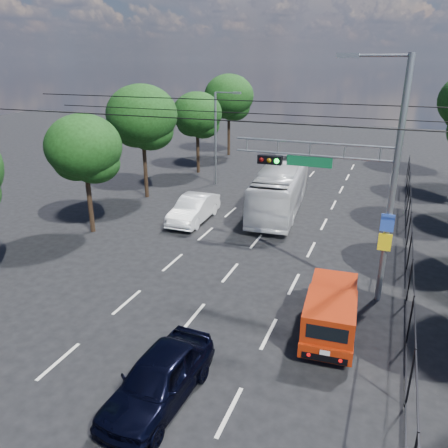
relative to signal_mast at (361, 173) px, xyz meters
The scene contains 14 objects.
ground 10.92m from the signal_mast, 123.48° to the right, with size 120.00×120.00×0.00m, color black.
lane_markings 9.56m from the signal_mast, 131.33° to the left, with size 6.12×38.00×0.01m.
signal_mast is the anchor object (origin of this frame).
streetlight_left 18.24m from the signal_mast, 129.66° to the left, with size 2.09×0.22×7.08m.
utility_wires 5.71m from the signal_mast, behind, with size 22.00×5.04×0.74m.
fence_right 6.37m from the signal_mast, 61.03° to the left, with size 0.06×34.03×2.00m.
tree_left_b 14.62m from the signal_mast, behind, with size 4.08×4.08×6.63m.
tree_left_c 17.57m from the signal_mast, 149.06° to the left, with size 4.80×4.80×7.80m.
tree_left_d 22.48m from the signal_mast, 130.73° to the left, with size 4.20×4.20×6.83m.
tree_left_e 29.12m from the signal_mast, 120.71° to the left, with size 4.92×4.92×7.99m.
red_pickup 5.33m from the signal_mast, 95.15° to the right, with size 2.01×4.77×1.74m.
navy_hatchback 10.38m from the signal_mast, 117.60° to the right, with size 1.78×4.43×1.51m, color black.
white_bus 11.83m from the signal_mast, 119.19° to the left, with size 2.48×10.60×2.95m, color silver.
white_van 12.17m from the signal_mast, 149.83° to the left, with size 1.66×4.75×1.57m, color white.
Camera 1 is at (6.36, -8.99, 9.27)m, focal length 35.00 mm.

